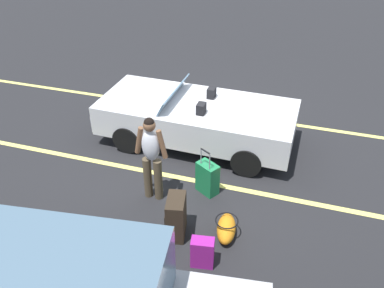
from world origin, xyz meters
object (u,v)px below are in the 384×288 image
object	(u,v)px
suitcase_medium_bright	(207,178)
suitcase_small_carryon	(202,252)
traveler_person	(151,155)
convertible_car	(188,117)
suitcase_large_black	(176,217)
duffel_bag	(226,228)

from	to	relation	value
suitcase_medium_bright	suitcase_small_carryon	xyz separation A→B (m)	(-0.37, 1.63, -0.07)
suitcase_medium_bright	suitcase_small_carryon	bearing A→B (deg)	-135.98
suitcase_small_carryon	traveler_person	world-z (taller)	traveler_person
convertible_car	suitcase_large_black	bearing A→B (deg)	105.17
suitcase_large_black	duffel_bag	xyz separation A→B (m)	(-0.78, -0.20, -0.21)
suitcase_medium_bright	suitcase_small_carryon	size ratio (longest dim) A/B	1.91
convertible_car	suitcase_small_carryon	world-z (taller)	convertible_car
suitcase_large_black	suitcase_small_carryon	size ratio (longest dim) A/B	1.48
suitcase_large_black	duffel_bag	distance (m)	0.83
suitcase_large_black	traveler_person	xyz separation A→B (m)	(0.69, -0.75, 0.56)
convertible_car	suitcase_large_black	xyz separation A→B (m)	(-0.68, 2.73, -0.22)
suitcase_small_carryon	duffel_bag	distance (m)	0.70
suitcase_medium_bright	traveler_person	bearing A→B (deg)	146.25
traveler_person	suitcase_small_carryon	bearing A→B (deg)	-133.65
suitcase_small_carryon	traveler_person	distance (m)	1.88
duffel_bag	suitcase_medium_bright	bearing A→B (deg)	-58.87
suitcase_large_black	suitcase_small_carryon	bearing A→B (deg)	129.06
suitcase_small_carryon	traveler_person	size ratio (longest dim) A/B	0.30
duffel_bag	traveler_person	bearing A→B (deg)	-20.41
convertible_car	suitcase_large_black	size ratio (longest dim) A/B	5.65
suitcase_medium_bright	duffel_bag	bearing A→B (deg)	-117.69
suitcase_large_black	traveler_person	bearing A→B (deg)	-59.21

